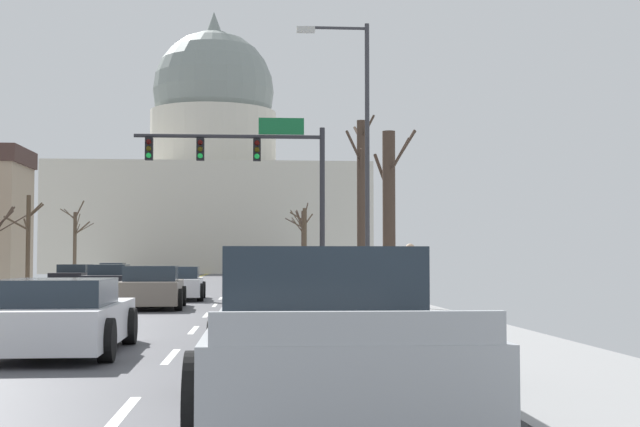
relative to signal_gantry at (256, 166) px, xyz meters
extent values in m
cube|color=#49494E|center=(-4.85, -14.95, -5.41)|extent=(14.00, 180.00, 0.06)
cube|color=yellow|center=(-4.97, -14.95, -5.38)|extent=(0.10, 176.40, 0.00)
cube|color=yellow|center=(-4.73, -14.95, -5.38)|extent=(0.10, 176.40, 0.00)
cube|color=silver|center=(-1.35, -28.65, -5.38)|extent=(0.12, 2.20, 0.00)
cube|color=silver|center=(-1.35, -23.45, -5.38)|extent=(0.12, 2.20, 0.00)
cube|color=silver|center=(-1.35, -18.25, -5.38)|extent=(0.12, 2.20, 0.00)
cube|color=silver|center=(-1.35, -13.05, -5.38)|extent=(0.12, 2.20, 0.00)
cube|color=silver|center=(-1.35, -7.85, -5.38)|extent=(0.12, 2.20, 0.00)
cube|color=silver|center=(-1.35, -2.65, -5.38)|extent=(0.12, 2.20, 0.00)
cube|color=silver|center=(-1.35, 2.55, -5.38)|extent=(0.12, 2.20, 0.00)
cube|color=silver|center=(-1.35, 7.75, -5.38)|extent=(0.12, 2.20, 0.00)
cube|color=silver|center=(-1.35, 12.95, -5.38)|extent=(0.12, 2.20, 0.00)
cube|color=silver|center=(-1.35, 18.15, -5.38)|extent=(0.12, 2.20, 0.00)
cube|color=silver|center=(-1.35, 23.35, -5.38)|extent=(0.12, 2.20, 0.00)
cube|color=silver|center=(-1.35, 28.55, -5.38)|extent=(0.12, 2.20, 0.00)
cube|color=silver|center=(-1.35, 33.75, -5.38)|extent=(0.12, 2.20, 0.00)
cube|color=silver|center=(-1.35, 38.95, -5.38)|extent=(0.12, 2.20, 0.00)
cube|color=silver|center=(-1.35, 44.15, -5.38)|extent=(0.12, 2.20, 0.00)
cube|color=silver|center=(-1.35, 49.35, -5.38)|extent=(0.12, 2.20, 0.00)
cube|color=silver|center=(-8.35, -2.65, -5.38)|extent=(0.12, 2.20, 0.00)
cube|color=silver|center=(-8.35, 2.55, -5.38)|extent=(0.12, 2.20, 0.00)
cube|color=silver|center=(-8.35, 7.75, -5.38)|extent=(0.12, 2.20, 0.00)
cube|color=silver|center=(-8.35, 12.95, -5.38)|extent=(0.12, 2.20, 0.00)
cube|color=silver|center=(-8.35, 18.15, -5.38)|extent=(0.12, 2.20, 0.00)
cube|color=silver|center=(-8.35, 23.35, -5.38)|extent=(0.12, 2.20, 0.00)
cube|color=silver|center=(-8.35, 28.55, -5.38)|extent=(0.12, 2.20, 0.00)
cube|color=silver|center=(-8.35, 33.75, -5.38)|extent=(0.12, 2.20, 0.00)
cube|color=silver|center=(-8.35, 38.95, -5.38)|extent=(0.12, 2.20, 0.00)
cube|color=silver|center=(-8.35, 44.15, -5.38)|extent=(0.12, 2.20, 0.00)
cube|color=silver|center=(-8.35, 49.35, -5.38)|extent=(0.12, 2.20, 0.00)
cube|color=#949494|center=(3.65, -14.95, -5.31)|extent=(3.00, 180.00, 0.14)
cylinder|color=#28282D|center=(2.75, 0.01, -1.81)|extent=(0.22, 0.22, 6.86)
cylinder|color=#28282D|center=(-1.15, 0.01, 1.22)|extent=(7.80, 0.16, 0.16)
cube|color=black|center=(0.02, 0.01, 0.66)|extent=(0.32, 0.28, 0.92)
sphere|color=#330504|center=(0.02, -0.15, 0.94)|extent=(0.22, 0.22, 0.22)
sphere|color=#332B05|center=(0.02, -0.15, 0.66)|extent=(0.22, 0.22, 0.22)
sphere|color=#19CC47|center=(0.02, -0.15, 0.38)|extent=(0.22, 0.22, 0.22)
cube|color=black|center=(-2.32, 0.01, 0.66)|extent=(0.32, 0.28, 0.92)
sphere|color=#330504|center=(-2.32, -0.15, 0.94)|extent=(0.22, 0.22, 0.22)
sphere|color=#332B05|center=(-2.32, -0.15, 0.66)|extent=(0.22, 0.22, 0.22)
sphere|color=#19CC47|center=(-2.32, -0.15, 0.38)|extent=(0.22, 0.22, 0.22)
cube|color=black|center=(-4.42, 0.01, 0.66)|extent=(0.32, 0.28, 0.92)
sphere|color=#330504|center=(-4.42, -0.15, 0.94)|extent=(0.22, 0.22, 0.22)
sphere|color=#332B05|center=(-4.42, -0.15, 0.66)|extent=(0.22, 0.22, 0.22)
sphere|color=#19CC47|center=(-4.42, -0.15, 0.38)|extent=(0.22, 0.22, 0.22)
cube|color=#146033|center=(1.04, 0.03, 1.67)|extent=(1.90, 0.06, 0.70)
cylinder|color=#333338|center=(3.35, -10.25, -0.95)|extent=(0.14, 0.14, 8.58)
cylinder|color=#333338|center=(2.41, -10.25, 3.19)|extent=(1.88, 0.09, 0.09)
cube|color=#B2B2AD|center=(1.47, -10.25, 3.12)|extent=(0.56, 0.24, 0.16)
cube|color=beige|center=(-4.85, 67.35, 0.53)|extent=(34.54, 22.02, 11.83)
cylinder|color=beige|center=(-4.85, 67.35, 9.83)|extent=(14.51, 14.51, 6.77)
sphere|color=gray|center=(-4.85, 67.35, 15.67)|extent=(14.00, 14.00, 14.00)
cone|color=gray|center=(-4.85, 67.35, 23.87)|extent=(1.80, 1.80, 2.40)
cube|color=silver|center=(-2.94, -3.71, -4.91)|extent=(1.97, 4.54, 0.63)
cube|color=#232D38|center=(-2.93, -3.98, -4.37)|extent=(1.68, 2.00, 0.44)
cylinder|color=black|center=(-3.90, -2.34, -5.06)|extent=(0.24, 0.65, 0.64)
cylinder|color=black|center=(-2.06, -2.29, -5.06)|extent=(0.24, 0.65, 0.64)
cylinder|color=black|center=(-3.82, -5.13, -5.06)|extent=(0.24, 0.65, 0.64)
cylinder|color=black|center=(-1.98, -5.07, -5.06)|extent=(0.24, 0.65, 0.64)
cube|color=#6B6056|center=(-3.18, -9.66, -4.88)|extent=(1.88, 4.31, 0.68)
cube|color=#232D38|center=(-3.17, -9.91, -4.32)|extent=(1.59, 1.91, 0.45)
cylinder|color=black|center=(-4.09, -8.37, -5.06)|extent=(0.24, 0.65, 0.64)
cylinder|color=black|center=(-2.36, -8.31, -5.06)|extent=(0.24, 0.65, 0.64)
cylinder|color=black|center=(-4.00, -11.00, -5.06)|extent=(0.24, 0.65, 0.64)
cylinder|color=black|center=(-2.27, -10.94, -5.06)|extent=(0.24, 0.65, 0.64)
cube|color=#6B6056|center=(0.56, -16.24, -4.94)|extent=(1.90, 4.35, 0.57)
cube|color=#232D38|center=(0.56, -16.37, -4.43)|extent=(1.62, 2.03, 0.46)
cylinder|color=black|center=(-0.37, -14.93, -5.06)|extent=(0.24, 0.65, 0.64)
cylinder|color=black|center=(1.42, -14.88, -5.06)|extent=(0.24, 0.65, 0.64)
cylinder|color=black|center=(-0.30, -17.59, -5.06)|extent=(0.24, 0.65, 0.64)
cylinder|color=black|center=(1.49, -17.55, -5.06)|extent=(0.24, 0.65, 0.64)
cube|color=silver|center=(-3.13, -22.79, -4.92)|extent=(1.88, 4.58, 0.62)
cube|color=#232D38|center=(-3.12, -23.19, -4.40)|extent=(1.62, 2.19, 0.41)
cylinder|color=black|center=(-4.05, -21.40, -5.06)|extent=(0.23, 0.64, 0.64)
cylinder|color=black|center=(-2.26, -21.36, -5.06)|extent=(0.23, 0.64, 0.64)
cylinder|color=black|center=(-2.21, -24.18, -5.06)|extent=(0.23, 0.64, 0.64)
cube|color=#ADB2B7|center=(0.59, -28.97, -4.81)|extent=(2.09, 5.47, 0.71)
cube|color=#1E2833|center=(0.59, -28.20, -4.12)|extent=(1.93, 1.86, 0.68)
cube|color=#ADB2B7|center=(0.59, -31.64, -4.35)|extent=(1.93, 0.10, 0.22)
cylinder|color=black|center=(-0.46, -27.32, -4.98)|extent=(0.28, 0.80, 0.80)
cylinder|color=black|center=(1.63, -27.32, -4.98)|extent=(0.28, 0.80, 0.80)
cylinder|color=black|center=(-0.46, -30.61, -4.98)|extent=(0.28, 0.80, 0.80)
cylinder|color=black|center=(1.63, -30.61, -4.98)|extent=(0.28, 0.80, 0.80)
cube|color=black|center=(-6.68, 4.08, -4.91)|extent=(2.00, 4.35, 0.63)
cube|color=#232D38|center=(-6.69, 4.48, -4.36)|extent=(1.70, 2.10, 0.47)
cylinder|color=black|center=(-5.71, 2.77, -5.06)|extent=(0.24, 0.65, 0.64)
cylinder|color=black|center=(-7.57, 2.72, -5.06)|extent=(0.24, 0.65, 0.64)
cylinder|color=black|center=(-5.79, 5.43, -5.06)|extent=(0.24, 0.65, 0.64)
cylinder|color=black|center=(-7.65, 5.38, -5.06)|extent=(0.24, 0.65, 0.64)
cube|color=black|center=(-9.88, 12.95, -4.92)|extent=(1.92, 4.70, 0.62)
cube|color=#232D38|center=(-9.88, 13.07, -4.38)|extent=(1.62, 2.13, 0.44)
cylinder|color=black|center=(-9.06, 11.48, -5.06)|extent=(0.24, 0.65, 0.64)
cylinder|color=black|center=(-10.81, 11.54, -5.06)|extent=(0.24, 0.65, 0.64)
cylinder|color=black|center=(-8.96, 14.35, -5.06)|extent=(0.24, 0.65, 0.64)
cylinder|color=black|center=(-10.71, 14.42, -5.06)|extent=(0.24, 0.65, 0.64)
cube|color=silver|center=(-9.87, 26.09, -4.87)|extent=(1.91, 4.67, 0.70)
cube|color=#232D38|center=(-9.87, 26.25, -4.33)|extent=(1.62, 2.04, 0.39)
cylinder|color=black|center=(-8.94, 24.68, -5.06)|extent=(0.24, 0.65, 0.64)
cylinder|color=black|center=(-10.71, 24.63, -5.06)|extent=(0.24, 0.65, 0.64)
cylinder|color=black|center=(-9.03, 27.55, -5.06)|extent=(0.24, 0.65, 0.64)
cylinder|color=black|center=(-10.80, 27.49, -5.06)|extent=(0.24, 0.65, 0.64)
cylinder|color=#423328|center=(3.71, -5.76, -2.10)|extent=(0.31, 0.31, 6.29)
cylinder|color=#423328|center=(3.89, -6.09, 0.73)|extent=(0.47, 0.76, 0.85)
cylinder|color=#423328|center=(3.38, -6.40, 0.01)|extent=(0.76, 1.37, 0.99)
cylinder|color=#423328|center=(3.64, -5.27, 0.64)|extent=(0.23, 1.04, 0.68)
cylinder|color=#423328|center=(3.67, -6.03, -0.48)|extent=(0.17, 0.63, 0.96)
cylinder|color=brown|center=(-13.83, 33.10, -2.74)|extent=(0.27, 0.27, 5.00)
cylinder|color=brown|center=(-13.18, 32.50, -1.51)|extent=(1.41, 1.32, 1.02)
cylinder|color=brown|center=(-14.36, 32.91, -0.38)|extent=(1.12, 0.46, 0.77)
cylinder|color=brown|center=(-13.62, 32.94, -1.65)|extent=(0.50, 0.42, 0.94)
cylinder|color=brown|center=(-14.21, 32.90, -0.45)|extent=(0.85, 0.50, 0.90)
cylinder|color=brown|center=(-13.16, 33.33, -1.50)|extent=(1.38, 0.52, 0.90)
cylinder|color=brown|center=(-13.41, 32.59, -0.09)|extent=(0.96, 1.16, 1.38)
cylinder|color=brown|center=(-13.58, 32.75, -1.10)|extent=(0.58, 0.79, 1.40)
cylinder|color=#423328|center=(3.64, -12.74, -2.79)|extent=(0.35, 0.35, 4.91)
cylinder|color=#423328|center=(4.08, -12.33, -0.86)|extent=(0.95, 0.89, 1.40)
cylinder|color=#423328|center=(3.88, -13.46, -1.03)|extent=(0.55, 1.50, 1.04)
cylinder|color=#423328|center=(3.95, -12.63, -1.03)|extent=(0.71, 0.31, 1.10)
cylinder|color=#423328|center=(3.49, -12.40, -1.49)|extent=(0.41, 0.79, 1.21)
cylinder|color=#423328|center=(-13.45, 11.91, -1.78)|extent=(0.69, 1.16, 1.51)
cylinder|color=#423328|center=(-13.04, 11.72, -2.03)|extent=(1.47, 0.76, 1.03)
cylinder|color=#423328|center=(-13.33, 11.55, -1.77)|extent=(0.94, 0.48, 1.05)
cylinder|color=#423328|center=(-13.39, 11.88, -1.71)|extent=(0.83, 1.12, 1.37)
cylinder|color=#423328|center=(3.93, 36.16, -2.58)|extent=(0.33, 0.33, 5.33)
cylinder|color=#423328|center=(3.79, 36.56, -1.21)|extent=(0.42, 0.90, 0.70)
cylinder|color=#423328|center=(3.60, 35.64, -0.79)|extent=(0.78, 1.15, 1.60)
cylinder|color=#423328|center=(3.64, 35.72, -0.60)|extent=(0.71, 1.00, 1.46)
cylinder|color=#423328|center=(4.03, 35.79, -1.65)|extent=(0.29, 0.82, 0.82)
cylinder|color=#423328|center=(3.19, 36.00, -0.93)|extent=(1.54, 0.40, 0.85)
cylinder|color=#423328|center=(4.09, 35.66, -0.15)|extent=(0.43, 1.09, 1.68)
cylinder|color=#4C3D2D|center=(-13.84, 18.75, -2.60)|extent=(0.26, 0.26, 5.28)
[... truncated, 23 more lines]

